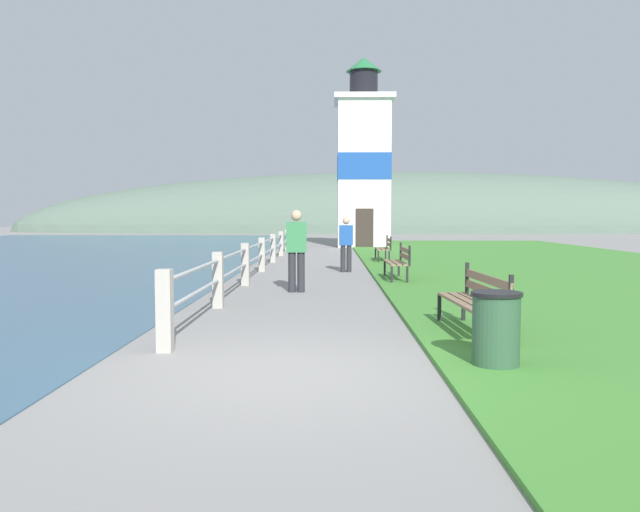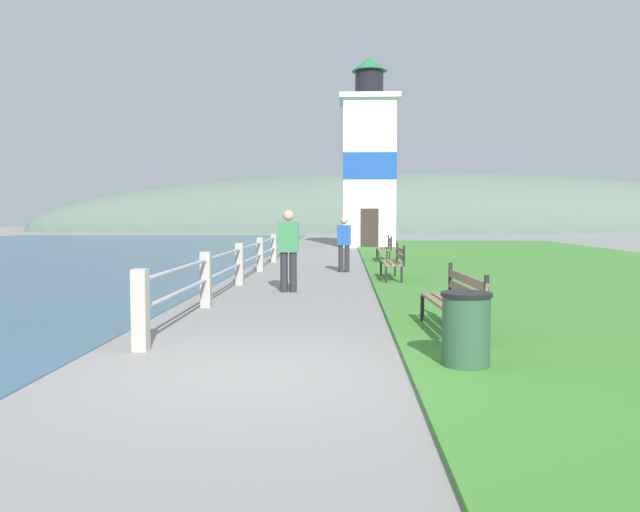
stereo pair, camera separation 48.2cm
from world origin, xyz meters
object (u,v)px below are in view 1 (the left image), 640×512
(park_bench_near, at_px, (476,297))
(lighthouse, at_px, (363,164))
(park_bench_far, at_px, (385,247))
(person_strolling, at_px, (296,248))
(park_bench_midway, at_px, (399,260))
(person_by_railing, at_px, (346,242))
(trash_bin, at_px, (496,331))

(park_bench_near, distance_m, lighthouse, 24.75)
(park_bench_far, xyz_separation_m, person_strolling, (-2.66, -8.71, 0.42))
(park_bench_near, relative_size, park_bench_midway, 1.20)
(park_bench_midway, xyz_separation_m, lighthouse, (0.02, 17.32, 3.79))
(park_bench_far, relative_size, lighthouse, 0.17)
(lighthouse, bearing_deg, park_bench_midway, -90.06)
(park_bench_far, height_order, person_strolling, person_strolling)
(park_bench_far, xyz_separation_m, lighthouse, (-0.19, 10.86, 3.79))
(lighthouse, relative_size, person_by_railing, 6.14)
(lighthouse, distance_m, person_by_railing, 15.22)
(park_bench_near, bearing_deg, lighthouse, -92.46)
(person_by_railing, xyz_separation_m, trash_bin, (1.30, -11.53, -0.44))
(lighthouse, bearing_deg, trash_bin, -89.96)
(person_by_railing, bearing_deg, trash_bin, -175.69)
(park_bench_near, distance_m, trash_bin, 1.85)
(park_bench_midway, bearing_deg, person_strolling, 41.55)
(person_strolling, xyz_separation_m, trash_bin, (2.49, -6.73, -0.53))
(park_bench_near, height_order, trash_bin, park_bench_near)
(park_bench_near, bearing_deg, park_bench_far, -92.82)
(park_bench_near, relative_size, person_strolling, 1.14)
(park_bench_midway, distance_m, person_by_railing, 2.87)
(park_bench_far, height_order, trash_bin, park_bench_far)
(park_bench_near, distance_m, park_bench_far, 13.60)
(park_bench_midway, xyz_separation_m, trash_bin, (0.04, -8.97, -0.11))
(park_bench_near, distance_m, park_bench_midway, 7.14)
(person_strolling, xyz_separation_m, person_by_railing, (1.19, 4.80, -0.09))
(park_bench_midway, relative_size, trash_bin, 1.98)
(park_bench_far, bearing_deg, person_by_railing, 70.22)
(park_bench_far, relative_size, person_by_railing, 1.05)
(park_bench_midway, bearing_deg, park_bench_far, -92.71)
(person_by_railing, height_order, trash_bin, person_by_railing)
(park_bench_midway, distance_m, lighthouse, 17.73)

